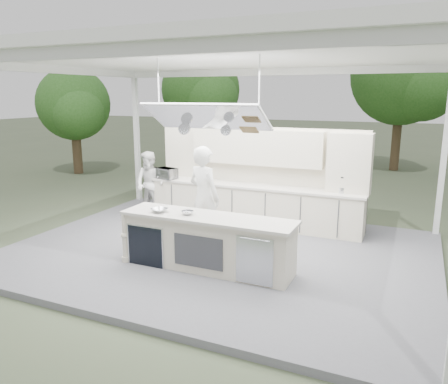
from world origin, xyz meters
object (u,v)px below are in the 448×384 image
at_px(demo_island, 206,242).
at_px(back_counter, 253,204).
at_px(sous_chef, 150,184).
at_px(head_chef, 204,197).

height_order(demo_island, back_counter, same).
height_order(demo_island, sous_chef, sous_chef).
xyz_separation_m(back_counter, sous_chef, (-2.60, -0.35, 0.33)).
bearing_deg(back_counter, head_chef, -100.73).
bearing_deg(demo_island, back_counter, 93.63).
relative_size(back_counter, sous_chef, 3.14).
distance_m(demo_island, head_chef, 1.23).
bearing_deg(sous_chef, demo_island, -39.03).
height_order(back_counter, sous_chef, sous_chef).
distance_m(head_chef, sous_chef, 2.71).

